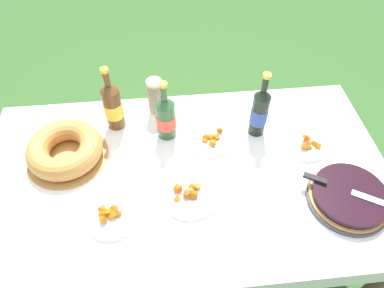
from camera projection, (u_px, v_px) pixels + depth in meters
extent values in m
plane|color=#335B28|center=(187.00, 241.00, 1.93)|extent=(16.00, 16.00, 0.00)
cube|color=brown|center=(186.00, 176.00, 1.45)|extent=(1.71, 0.95, 0.03)
cylinder|color=brown|center=(378.00, 283.00, 1.48)|extent=(0.06, 0.06, 0.63)
cylinder|color=brown|center=(39.00, 161.00, 1.91)|extent=(0.06, 0.06, 0.63)
cylinder|color=brown|center=(314.00, 139.00, 2.02)|extent=(0.06, 0.06, 0.63)
cube|color=white|center=(186.00, 173.00, 1.43)|extent=(1.72, 0.96, 0.00)
cube|color=white|center=(178.00, 104.00, 1.78)|extent=(1.72, 0.01, 0.10)
cube|color=white|center=(376.00, 164.00, 1.53)|extent=(0.00, 0.96, 0.10)
cylinder|color=#38383D|center=(347.00, 199.00, 1.33)|extent=(0.31, 0.31, 0.02)
cylinder|color=#B78447|center=(348.00, 197.00, 1.32)|extent=(0.30, 0.30, 0.01)
cylinder|color=black|center=(350.00, 194.00, 1.31)|extent=(0.28, 0.28, 0.03)
cube|color=silver|center=(378.00, 202.00, 1.27)|extent=(0.18, 0.12, 0.00)
cube|color=black|center=(315.00, 178.00, 1.33)|extent=(0.09, 0.07, 0.01)
cylinder|color=#B78447|center=(68.00, 156.00, 1.48)|extent=(0.35, 0.35, 0.01)
torus|color=#BC7F3D|center=(65.00, 149.00, 1.44)|extent=(0.32, 0.32, 0.09)
cylinder|color=beige|center=(156.00, 104.00, 1.63)|extent=(0.07, 0.07, 0.09)
cylinder|color=beige|center=(156.00, 102.00, 1.62)|extent=(0.07, 0.07, 0.09)
cylinder|color=beige|center=(156.00, 100.00, 1.61)|extent=(0.07, 0.07, 0.09)
cylinder|color=beige|center=(155.00, 98.00, 1.60)|extent=(0.07, 0.07, 0.09)
cylinder|color=beige|center=(155.00, 96.00, 1.59)|extent=(0.07, 0.07, 0.09)
cylinder|color=beige|center=(155.00, 94.00, 1.58)|extent=(0.07, 0.07, 0.09)
cylinder|color=beige|center=(155.00, 92.00, 1.57)|extent=(0.07, 0.07, 0.09)
cylinder|color=beige|center=(155.00, 89.00, 1.56)|extent=(0.07, 0.07, 0.09)
torus|color=beige|center=(154.00, 81.00, 1.53)|extent=(0.07, 0.07, 0.01)
cylinder|color=#2D562D|center=(166.00, 120.00, 1.50)|extent=(0.08, 0.08, 0.18)
cylinder|color=#E54C38|center=(166.00, 121.00, 1.51)|extent=(0.09, 0.09, 0.07)
cone|color=#2D562D|center=(165.00, 102.00, 1.42)|extent=(0.08, 0.08, 0.04)
cylinder|color=#2D562D|center=(164.00, 93.00, 1.38)|extent=(0.03, 0.03, 0.06)
cylinder|color=gold|center=(163.00, 85.00, 1.35)|extent=(0.03, 0.03, 0.02)
cylinder|color=brown|center=(113.00, 109.00, 1.53)|extent=(0.08, 0.08, 0.21)
cylinder|color=yellow|center=(114.00, 109.00, 1.54)|extent=(0.08, 0.08, 0.08)
cone|color=brown|center=(108.00, 88.00, 1.44)|extent=(0.08, 0.08, 0.04)
cylinder|color=brown|center=(106.00, 78.00, 1.40)|extent=(0.03, 0.03, 0.06)
cylinder|color=gold|center=(104.00, 70.00, 1.37)|extent=(0.03, 0.03, 0.02)
cylinder|color=black|center=(259.00, 115.00, 1.50)|extent=(0.07, 0.07, 0.21)
cylinder|color=#334C93|center=(259.00, 115.00, 1.51)|extent=(0.08, 0.08, 0.08)
cone|color=black|center=(263.00, 93.00, 1.41)|extent=(0.07, 0.07, 0.04)
cylinder|color=black|center=(265.00, 84.00, 1.37)|extent=(0.03, 0.03, 0.06)
cylinder|color=gold|center=(267.00, 76.00, 1.34)|extent=(0.03, 0.03, 0.02)
cylinder|color=white|center=(112.00, 216.00, 1.29)|extent=(0.21, 0.21, 0.01)
torus|color=white|center=(112.00, 215.00, 1.29)|extent=(0.20, 0.20, 0.01)
cone|color=#C35913|center=(104.00, 218.00, 1.26)|extent=(0.04, 0.04, 0.04)
cone|color=#CB5F13|center=(110.00, 212.00, 1.28)|extent=(0.05, 0.05, 0.04)
cone|color=#C15D13|center=(113.00, 206.00, 1.29)|extent=(0.04, 0.05, 0.03)
cone|color=#AF521D|center=(100.00, 208.00, 1.28)|extent=(0.05, 0.05, 0.04)
cone|color=#A8650B|center=(107.00, 210.00, 1.27)|extent=(0.04, 0.04, 0.04)
cone|color=#C7740A|center=(102.00, 213.00, 1.27)|extent=(0.03, 0.04, 0.03)
cone|color=#AA5A0B|center=(112.00, 212.00, 1.27)|extent=(0.04, 0.05, 0.04)
cone|color=#CB6E0F|center=(102.00, 208.00, 1.28)|extent=(0.05, 0.04, 0.03)
cone|color=#B8490D|center=(117.00, 212.00, 1.28)|extent=(0.04, 0.04, 0.03)
cylinder|color=white|center=(190.00, 195.00, 1.35)|extent=(0.23, 0.23, 0.01)
torus|color=white|center=(190.00, 194.00, 1.34)|extent=(0.23, 0.23, 0.01)
cone|color=#B06713|center=(177.00, 197.00, 1.33)|extent=(0.04, 0.04, 0.03)
cone|color=#A7530B|center=(193.00, 194.00, 1.32)|extent=(0.05, 0.05, 0.03)
cone|color=#CF540F|center=(177.00, 189.00, 1.33)|extent=(0.06, 0.06, 0.05)
cone|color=#B2511C|center=(186.00, 191.00, 1.33)|extent=(0.04, 0.04, 0.04)
cone|color=#B66415|center=(189.00, 195.00, 1.33)|extent=(0.04, 0.04, 0.02)
cone|color=#C1771E|center=(197.00, 184.00, 1.36)|extent=(0.05, 0.05, 0.04)
cone|color=orange|center=(190.00, 191.00, 1.33)|extent=(0.04, 0.04, 0.03)
cone|color=#A64510|center=(193.00, 188.00, 1.35)|extent=(0.05, 0.05, 0.04)
cylinder|color=white|center=(304.00, 145.00, 1.52)|extent=(0.20, 0.20, 0.01)
torus|color=white|center=(304.00, 144.00, 1.52)|extent=(0.20, 0.20, 0.01)
cone|color=#BB5815|center=(306.00, 144.00, 1.49)|extent=(0.04, 0.04, 0.03)
cone|color=#B65820|center=(307.00, 142.00, 1.50)|extent=(0.04, 0.04, 0.03)
cone|color=#CB5110|center=(306.00, 136.00, 1.51)|extent=(0.05, 0.05, 0.04)
cone|color=#AD6613|center=(310.00, 147.00, 1.49)|extent=(0.03, 0.03, 0.02)
cone|color=#B1711D|center=(307.00, 138.00, 1.53)|extent=(0.05, 0.04, 0.04)
cone|color=#B4540C|center=(317.00, 144.00, 1.50)|extent=(0.04, 0.05, 0.05)
cone|color=#B36413|center=(314.00, 142.00, 1.51)|extent=(0.05, 0.05, 0.03)
cylinder|color=white|center=(212.00, 139.00, 1.54)|extent=(0.21, 0.21, 0.01)
torus|color=white|center=(212.00, 138.00, 1.54)|extent=(0.21, 0.21, 0.01)
cone|color=#C16512|center=(211.00, 137.00, 1.53)|extent=(0.05, 0.05, 0.04)
cone|color=#B96E12|center=(212.00, 143.00, 1.50)|extent=(0.05, 0.05, 0.04)
cone|color=#B45713|center=(220.00, 130.00, 1.54)|extent=(0.05, 0.05, 0.03)
cone|color=#BE6C16|center=(217.00, 135.00, 1.53)|extent=(0.06, 0.06, 0.04)
cone|color=#AD4B13|center=(214.00, 137.00, 1.52)|extent=(0.05, 0.05, 0.04)
cone|color=#B75E09|center=(205.00, 139.00, 1.52)|extent=(0.03, 0.04, 0.03)
cone|color=#AE4710|center=(204.00, 137.00, 1.53)|extent=(0.05, 0.05, 0.04)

